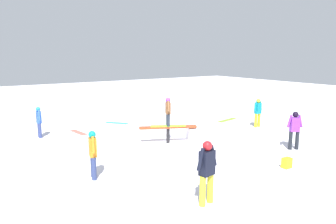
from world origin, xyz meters
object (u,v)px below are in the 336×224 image
(backpack_on_snow, at_px, (287,163))
(bystander_purple, at_px, (295,128))
(rail_feature, at_px, (168,129))
(main_rider_on_rail, at_px, (168,113))
(loose_snowboard_coral, at_px, (78,132))
(bystander_teal, at_px, (258,111))
(loose_snowboard_cyan, at_px, (117,123))
(bystander_orange, at_px, (93,152))
(bystander_black, at_px, (207,169))
(loose_snowboard_lime, at_px, (227,120))
(bystander_blue, at_px, (39,120))

(backpack_on_snow, bearing_deg, bystander_purple, 31.59)
(rail_feature, bearing_deg, main_rider_on_rail, 0.00)
(main_rider_on_rail, bearing_deg, loose_snowboard_coral, -28.34)
(bystander_purple, relative_size, backpack_on_snow, 4.40)
(bystander_teal, distance_m, loose_snowboard_coral, 8.89)
(bystander_teal, relative_size, loose_snowboard_cyan, 1.15)
(bystander_orange, xyz_separation_m, loose_snowboard_coral, (-1.52, -5.86, -0.80))
(main_rider_on_rail, bearing_deg, bystander_orange, 54.89)
(bystander_black, height_order, loose_snowboard_lime, bystander_black)
(main_rider_on_rail, distance_m, loose_snowboard_coral, 4.76)
(bystander_orange, height_order, bystander_black, bystander_black)
(bystander_orange, distance_m, bystander_teal, 9.68)
(bystander_purple, distance_m, loose_snowboard_lime, 5.90)
(main_rider_on_rail, xyz_separation_m, bystander_purple, (-3.53, 3.52, -0.44))
(loose_snowboard_lime, bearing_deg, loose_snowboard_coral, 154.55)
(loose_snowboard_cyan, distance_m, loose_snowboard_coral, 2.59)
(main_rider_on_rail, height_order, bystander_teal, main_rider_on_rail)
(bystander_purple, xyz_separation_m, bystander_blue, (7.77, -7.43, -0.07))
(bystander_orange, height_order, backpack_on_snow, bystander_orange)
(backpack_on_snow, bearing_deg, rail_feature, 109.02)
(loose_snowboard_cyan, height_order, loose_snowboard_coral, same)
(bystander_orange, relative_size, bystander_blue, 1.06)
(bystander_orange, distance_m, loose_snowboard_coral, 6.11)
(loose_snowboard_coral, distance_m, backpack_on_snow, 9.44)
(bystander_orange, xyz_separation_m, bystander_black, (-1.68, 3.19, 0.09))
(bystander_purple, bearing_deg, bystander_teal, 91.57)
(bystander_purple, height_order, bystander_teal, bystander_purple)
(main_rider_on_rail, bearing_deg, bystander_purple, 163.28)
(loose_snowboard_cyan, bearing_deg, backpack_on_snow, 151.43)
(bystander_teal, distance_m, bystander_black, 9.35)
(bystander_teal, xyz_separation_m, bystander_black, (7.79, 5.17, 0.10))
(rail_feature, bearing_deg, bystander_purple, 160.11)
(main_rider_on_rail, bearing_deg, bystander_teal, -152.34)
(bystander_orange, xyz_separation_m, bystander_teal, (-9.48, -1.98, -0.00))
(main_rider_on_rail, height_order, loose_snowboard_coral, main_rider_on_rail)
(bystander_black, relative_size, backpack_on_snow, 4.76)
(rail_feature, distance_m, bystander_teal, 5.43)
(bystander_blue, xyz_separation_m, loose_snowboard_lime, (-9.60, 1.89, -0.76))
(bystander_black, bearing_deg, loose_snowboard_cyan, 67.71)
(bystander_blue, bearing_deg, loose_snowboard_lime, -96.91)
(rail_feature, distance_m, bystander_orange, 4.54)
(bystander_orange, relative_size, bystander_purple, 0.97)
(rail_feature, relative_size, loose_snowboard_cyan, 1.82)
(bystander_purple, distance_m, bystander_teal, 3.95)
(bystander_teal, height_order, loose_snowboard_cyan, bystander_teal)
(bystander_orange, bearing_deg, bystander_teal, 116.49)
(bystander_blue, height_order, backpack_on_snow, bystander_blue)
(main_rider_on_rail, relative_size, bystander_purple, 0.94)
(rail_feature, bearing_deg, loose_snowboard_coral, -31.51)
(loose_snowboard_cyan, bearing_deg, bystander_orange, 111.60)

